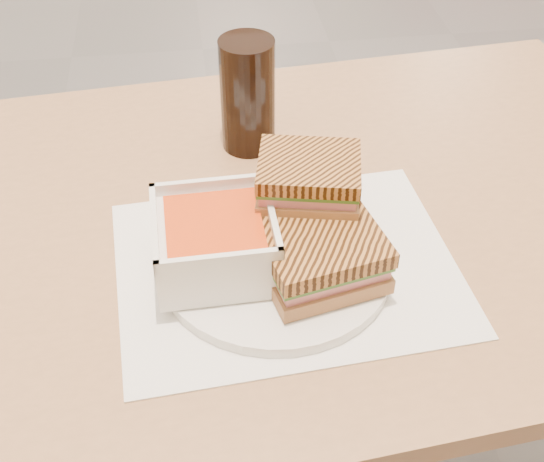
{
  "coord_description": "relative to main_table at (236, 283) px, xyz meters",
  "views": [
    {
      "loc": [
        -0.06,
        -2.56,
        1.32
      ],
      "look_at": [
        0.01,
        -2.0,
        0.82
      ],
      "focal_mm": 47.44,
      "sensor_mm": 36.0,
      "label": 1
    }
  ],
  "objects": [
    {
      "name": "main_table",
      "position": [
        0.0,
        0.0,
        0.0
      ],
      "size": [
        1.26,
        0.81,
        0.75
      ],
      "color": "#A1744C",
      "rests_on": "ground"
    },
    {
      "name": "tray_liner",
      "position": [
        0.05,
        -0.09,
        0.11
      ],
      "size": [
        0.4,
        0.32,
        0.0
      ],
      "color": "white",
      "rests_on": "main_table"
    },
    {
      "name": "plate",
      "position": [
        0.04,
        -0.09,
        0.12
      ],
      "size": [
        0.26,
        0.26,
        0.01
      ],
      "color": "white",
      "rests_on": "tray_liner"
    },
    {
      "name": "soup_bowl",
      "position": [
        -0.03,
        -0.09,
        0.16
      ],
      "size": [
        0.13,
        0.13,
        0.07
      ],
      "color": "white",
      "rests_on": "plate"
    },
    {
      "name": "panini_lower",
      "position": [
        0.09,
        -0.13,
        0.16
      ],
      "size": [
        0.15,
        0.13,
        0.06
      ],
      "color": "#A2724C",
      "rests_on": "plate"
    },
    {
      "name": "panini_upper",
      "position": [
        0.08,
        -0.05,
        0.21
      ],
      "size": [
        0.13,
        0.11,
        0.05
      ],
      "color": "#A2724C",
      "rests_on": "panini_lower"
    },
    {
      "name": "cola_glass",
      "position": [
        0.04,
        0.16,
        0.19
      ],
      "size": [
        0.07,
        0.07,
        0.16
      ],
      "color": "black",
      "rests_on": "main_table"
    }
  ]
}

